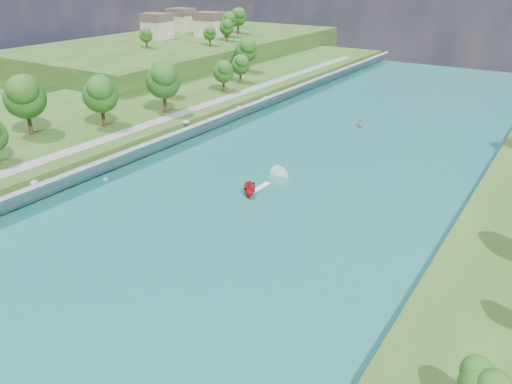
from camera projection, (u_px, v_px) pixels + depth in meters
The scene contains 11 objects.
ground at pixel (205, 233), 65.52m from camera, with size 260.00×260.00×0.00m, color #2D5119.
river_water at pixel (281, 182), 80.78m from camera, with size 55.00×240.00×0.10m, color #185C5E.
berm_west at pixel (77, 124), 104.91m from camera, with size 45.00×240.00×3.50m, color #2D5119.
ridge_west at pixel (188, 51), 177.20m from camera, with size 60.00×120.00×9.00m, color #2D5119.
riprap_bank at pixel (159, 145), 92.25m from camera, with size 4.27×236.00×4.35m.
riverside_path at pixel (135, 129), 95.48m from camera, with size 3.00×200.00×0.10m, color gray.
ridge_houses at pixel (183, 23), 180.45m from camera, with size 29.50×29.50×8.40m.
trees_west at pixel (27, 112), 84.96m from camera, with size 18.09×151.83×13.49m.
trees_ridge at pixel (223, 24), 172.94m from camera, with size 17.50×51.31×10.93m.
motorboat at pixel (255, 187), 77.20m from camera, with size 3.60×18.96×2.07m.
raft at pixel (360, 125), 108.38m from camera, with size 3.24×3.37×1.59m.
Camera 1 is at (37.01, -44.51, 31.89)m, focal length 35.00 mm.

